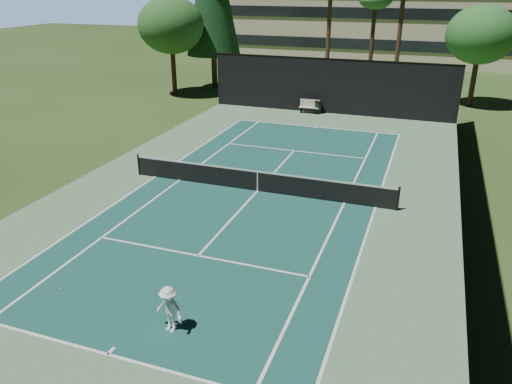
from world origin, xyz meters
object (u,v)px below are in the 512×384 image
tennis_ball_d (226,162)px  park_bench (310,106)px  tennis_ball_a (61,289)px  trash_bin (318,107)px  tennis_ball_b (233,180)px  tennis_net (257,180)px  player (169,309)px  tennis_ball_c (311,164)px

tennis_ball_d → park_bench: park_bench is taller
park_bench → tennis_ball_d: bearing=-97.1°
tennis_ball_a → tennis_ball_d: size_ratio=1.16×
trash_bin → park_bench: bearing=-171.1°
tennis_ball_b → tennis_ball_d: bearing=120.2°
park_bench → tennis_ball_a: bearing=-94.1°
tennis_ball_a → tennis_ball_d: 12.98m
tennis_net → player: (1.08, -10.41, 0.15)m
tennis_ball_b → tennis_ball_c: size_ratio=0.93×
player → trash_bin: (-1.83, 26.06, -0.23)m
player → tennis_ball_a: bearing=-173.1°
tennis_ball_a → tennis_ball_b: bearing=81.5°
tennis_ball_d → player: bearing=-73.5°
tennis_net → tennis_ball_d: size_ratio=216.49×
tennis_ball_d → tennis_ball_b: bearing=-59.8°
tennis_net → tennis_ball_b: 1.91m
trash_bin → tennis_ball_c: bearing=-78.7°
player → tennis_ball_a: (-4.28, 0.58, -0.68)m
tennis_ball_b → tennis_ball_c: bearing=49.6°
tennis_net → player: bearing=-84.1°
tennis_net → tennis_ball_a: tennis_net is taller
tennis_ball_b → tennis_ball_a: bearing=-98.5°
trash_bin → tennis_net: bearing=-87.2°
player → tennis_ball_b: 11.63m
player → tennis_ball_a: size_ratio=20.64×
tennis_net → player: size_ratio=9.06×
tennis_ball_b → park_bench: 14.67m
tennis_net → tennis_ball_d: (-2.93, 3.16, -0.53)m
tennis_ball_d → trash_bin: (2.18, 12.49, 0.45)m
tennis_net → park_bench: bearing=95.1°
park_bench → trash_bin: park_bench is taller
tennis_net → park_bench: size_ratio=8.60×
park_bench → trash_bin: bearing=8.9°
tennis_net → trash_bin: 15.67m
tennis_net → tennis_ball_a: 10.35m
tennis_ball_d → park_bench: bearing=82.9°
tennis_net → park_bench: (-1.38, 15.55, -0.01)m
player → tennis_ball_a: player is taller
tennis_ball_c → trash_bin: bearing=101.3°
tennis_net → tennis_ball_b: bearing=151.1°
tennis_ball_a → tennis_net: bearing=71.9°
tennis_ball_b → tennis_ball_d: (-1.32, 2.27, -0.00)m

